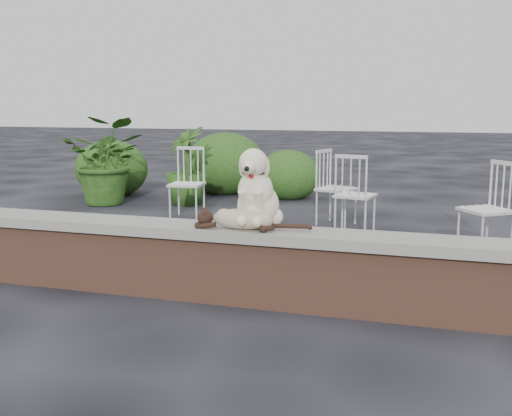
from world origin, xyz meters
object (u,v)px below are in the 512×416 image
(cat, at_px, (242,218))
(chair_d, at_px, (486,208))
(chair_c, at_px, (355,194))
(dog, at_px, (258,186))
(chair_b, at_px, (187,183))
(potted_plant_a, at_px, (107,161))
(potted_plant_b, at_px, (186,166))
(chair_e, at_px, (337,188))

(cat, xyz_separation_m, chair_d, (1.87, 2.16, -0.20))
(cat, xyz_separation_m, chair_c, (0.48, 2.76, -0.20))
(dog, distance_m, chair_b, 3.50)
(dog, xyz_separation_m, potted_plant_a, (-3.47, 3.61, -0.22))
(potted_plant_b, bearing_deg, cat, -61.31)
(chair_c, distance_m, chair_d, 1.51)
(chair_e, distance_m, potted_plant_a, 3.62)
(chair_e, height_order, potted_plant_b, potted_plant_b)
(chair_b, height_order, chair_c, same)
(chair_e, bearing_deg, chair_b, 112.48)
(dog, height_order, chair_e, dog)
(chair_d, bearing_deg, potted_plant_b, -150.75)
(cat, bearing_deg, chair_b, 119.83)
(chair_c, bearing_deg, chair_e, -46.65)
(dog, distance_m, chair_c, 2.67)
(chair_b, bearing_deg, chair_d, -19.72)
(cat, bearing_deg, dog, 61.54)
(chair_b, xyz_separation_m, potted_plant_a, (-1.60, 0.68, 0.19))
(chair_b, height_order, potted_plant_a, potted_plant_a)
(dog, bearing_deg, chair_e, 87.67)
(chair_b, distance_m, chair_d, 3.77)
(potted_plant_a, height_order, potted_plant_b, potted_plant_a)
(chair_c, height_order, chair_d, same)
(chair_b, bearing_deg, cat, -65.44)
(chair_d, bearing_deg, chair_b, -139.69)
(cat, distance_m, chair_c, 2.81)
(potted_plant_a, bearing_deg, dog, -46.15)
(chair_d, bearing_deg, chair_e, -157.69)
(dog, relative_size, chair_b, 0.65)
(chair_d, bearing_deg, cat, -76.45)
(potted_plant_b, bearing_deg, chair_d, -25.12)
(cat, distance_m, potted_plant_a, 5.06)
(chair_e, xyz_separation_m, chair_d, (1.68, -1.05, 0.00))
(cat, bearing_deg, chair_e, 86.34)
(chair_d, bearing_deg, dog, -77.25)
(cat, height_order, chair_c, chair_c)
(chair_b, bearing_deg, chair_e, -1.67)
(chair_e, bearing_deg, chair_d, -103.57)
(chair_e, bearing_deg, potted_plant_a, 99.79)
(chair_e, relative_size, chair_c, 1.00)
(cat, bearing_deg, chair_d, 48.78)
(chair_d, distance_m, potted_plant_b, 4.53)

